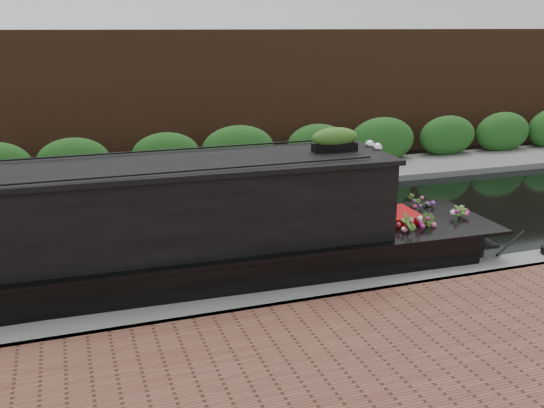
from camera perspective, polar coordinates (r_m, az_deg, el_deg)
name	(u,v)px	position (r m, az deg, el deg)	size (l,w,h in m)	color
ground	(211,242)	(12.05, -5.80, -3.54)	(80.00, 80.00, 0.00)	black
near_bank_coping	(263,313)	(9.12, -0.86, -10.26)	(40.00, 0.60, 0.50)	slate
far_bank_path	(173,190)	(15.99, -9.33, 1.35)	(40.00, 2.40, 0.34)	slate
far_hedge	(167,182)	(16.85, -9.87, 2.10)	(40.00, 1.10, 2.80)	#20511B
far_brick_wall	(155,166)	(18.87, -10.94, 3.57)	(40.00, 1.00, 8.00)	#4B2B19
narrowboat	(141,246)	(9.63, -12.25, -3.93)	(11.63, 2.38, 2.71)	black
rope_fender	(469,241)	(12.12, 18.09, -3.36)	(0.33, 0.33, 0.38)	olive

